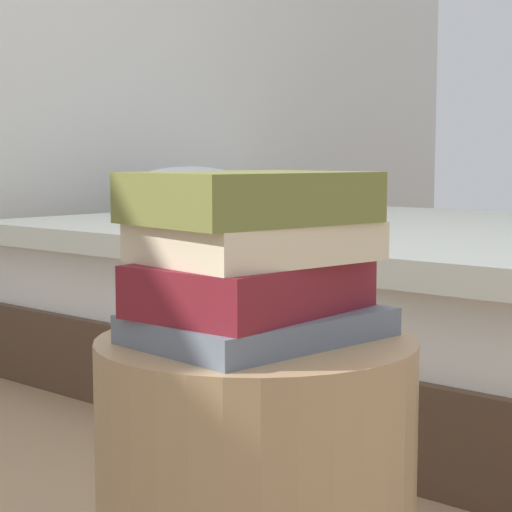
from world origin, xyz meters
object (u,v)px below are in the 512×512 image
book_slate (257,326)px  book_cream (253,241)px  bed (375,299)px  book_olive (252,197)px  book_maroon (250,286)px  side_table (256,503)px

book_slate → book_cream: 0.11m
bed → book_olive: (-1.36, -0.80, 0.37)m
book_slate → book_maroon: book_maroon is taller
book_maroon → book_cream: bearing=-0.5°
book_slate → book_olive: book_olive is taller
side_table → book_slate: bearing=-121.5°
book_maroon → book_olive: size_ratio=1.04×
book_maroon → book_cream: size_ratio=1.06×
bed → book_slate: bed is taller
side_table → book_maroon: size_ratio=1.53×
book_slate → book_maroon: 0.05m
book_slate → book_cream: (0.00, 0.01, 0.10)m
book_maroon → book_cream: book_cream is taller
side_table → book_slate: (-0.00, -0.01, 0.23)m
bed → book_cream: 1.59m
book_slate → book_cream: size_ratio=1.13×
bed → book_slate: 1.58m
book_cream → book_olive: (-0.01, -0.01, 0.05)m
bed → book_olive: size_ratio=7.67×
bed → side_table: size_ratio=4.83×
bed → side_table: (-1.35, -0.79, -0.02)m
book_slate → book_olive: (-0.01, 0.00, 0.16)m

